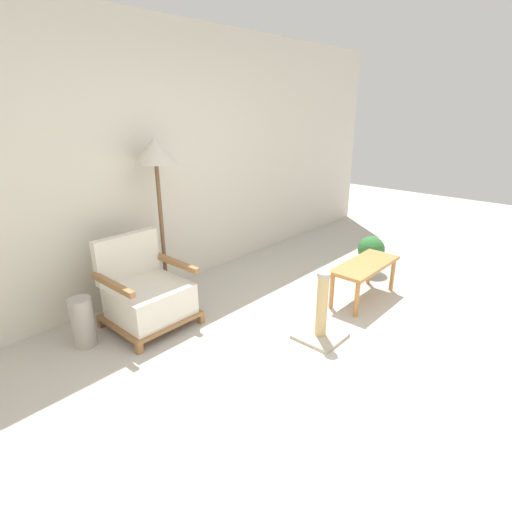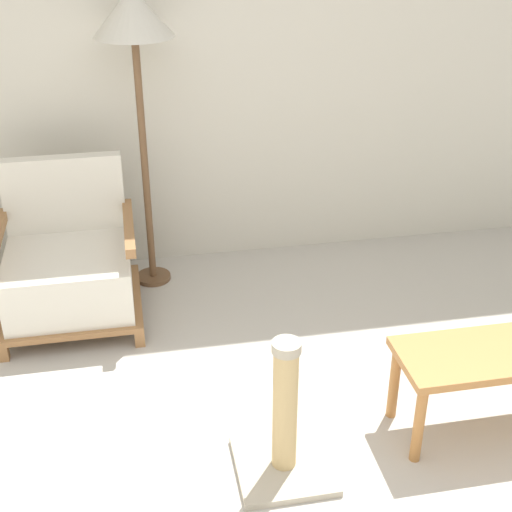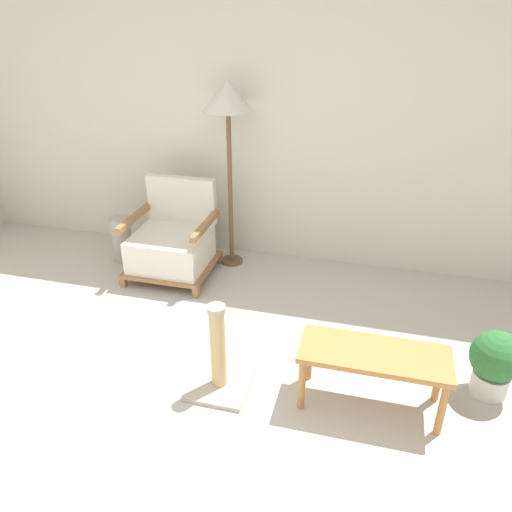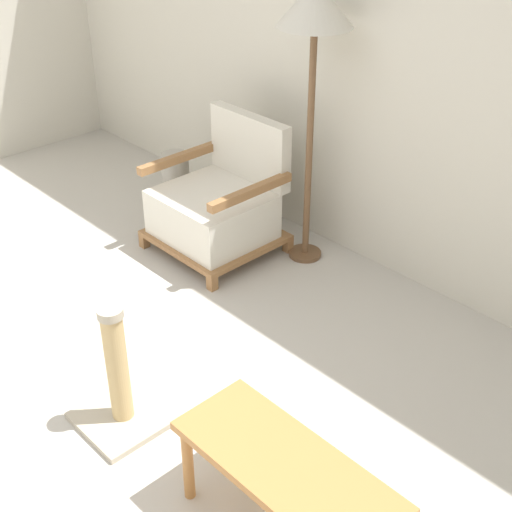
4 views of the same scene
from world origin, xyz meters
The scene contains 8 objects.
ground_plane centered at (0.00, 0.00, 0.00)m, with size 14.00×14.00×0.00m, color #B7B2A8.
wall_back centered at (0.00, 2.50, 1.35)m, with size 8.00×0.06×2.70m.
armchair centered at (-0.63, 1.89, 0.29)m, with size 0.71×0.67×0.81m.
floor_lamp centered at (-0.19, 2.21, 1.43)m, with size 0.41×0.41×1.62m.
coffee_table centered at (1.15, 0.67, 0.34)m, with size 0.87×0.35×0.40m.
vase centered at (-1.19, 2.00, 0.21)m, with size 0.18×0.18×0.43m, color #9E998E.
potted_plant centered at (1.87, 0.96, 0.25)m, with size 0.32×0.32×0.44m.
scratching_post centered at (0.22, 0.59, 0.19)m, with size 0.38×0.38×0.61m.
Camera 3 is at (1.06, -1.71, 2.22)m, focal length 35.00 mm.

